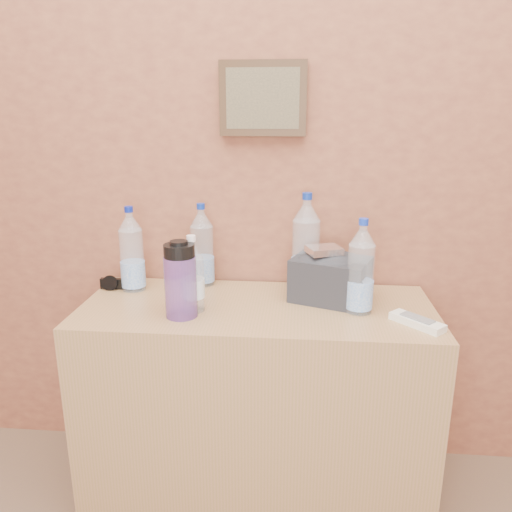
{
  "coord_description": "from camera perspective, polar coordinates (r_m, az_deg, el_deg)",
  "views": [
    {
      "loc": [
        0.12,
        0.19,
        1.36
      ],
      "look_at": [
        -0.02,
        1.71,
        0.91
      ],
      "focal_mm": 35.0,
      "sensor_mm": 36.0,
      "label": 1
    }
  ],
  "objects": [
    {
      "name": "pet_large_c",
      "position": [
        1.77,
        5.71,
        0.86
      ],
      "size": [
        0.1,
        0.1,
        0.36
      ],
      "rotation": [
        0.0,
        0.0,
        -0.09
      ],
      "color": "silver",
      "rests_on": "dresser"
    },
    {
      "name": "nalgene_bottle",
      "position": [
        1.57,
        -8.64,
        -2.7
      ],
      "size": [
        0.1,
        0.1,
        0.25
      ],
      "rotation": [
        0.0,
        0.0,
        -0.03
      ],
      "color": "#7044A5",
      "rests_on": "dresser"
    },
    {
      "name": "pet_large_d",
      "position": [
        1.62,
        11.87,
        -1.75
      ],
      "size": [
        0.08,
        0.08,
        0.31
      ],
      "rotation": [
        0.0,
        0.0,
        -0.18
      ],
      "color": "#CAF0FF",
      "rests_on": "dresser"
    },
    {
      "name": "dresser",
      "position": [
        1.84,
        0.07,
        -16.33
      ],
      "size": [
        1.17,
        0.49,
        0.73
      ],
      "primitive_type": "cube",
      "color": "tan",
      "rests_on": "ground"
    },
    {
      "name": "pet_small",
      "position": [
        1.61,
        -7.26,
        -2.53
      ],
      "size": [
        0.07,
        0.07,
        0.25
      ],
      "rotation": [
        0.0,
        0.0,
        0.14
      ],
      "color": "white",
      "rests_on": "dresser"
    },
    {
      "name": "toiletry_bag",
      "position": [
        1.71,
        8.51,
        -2.35
      ],
      "size": [
        0.29,
        0.25,
        0.17
      ],
      "primitive_type": null,
      "rotation": [
        0.0,
        0.0,
        -0.35
      ],
      "color": "black",
      "rests_on": "dresser"
    },
    {
      "name": "ac_remote",
      "position": [
        1.6,
        17.92,
        -7.18
      ],
      "size": [
        0.16,
        0.16,
        0.02
      ],
      "primitive_type": "cube",
      "rotation": [
        0.0,
        0.0,
        -0.81
      ],
      "color": "white",
      "rests_on": "dresser"
    },
    {
      "name": "sunglasses",
      "position": [
        1.88,
        -15.14,
        -3.08
      ],
      "size": [
        0.15,
        0.06,
        0.04
      ],
      "primitive_type": null,
      "rotation": [
        0.0,
        0.0,
        0.02
      ],
      "color": "black",
      "rests_on": "dresser"
    },
    {
      "name": "pet_large_b",
      "position": [
        1.85,
        -6.18,
        0.77
      ],
      "size": [
        0.08,
        0.08,
        0.31
      ],
      "rotation": [
        0.0,
        0.0,
        -0.08
      ],
      "color": "white",
      "rests_on": "dresser"
    },
    {
      "name": "foil_packet",
      "position": [
        1.68,
        7.77,
        0.68
      ],
      "size": [
        0.13,
        0.12,
        0.02
      ],
      "primitive_type": "cube",
      "rotation": [
        0.0,
        0.0,
        0.35
      ],
      "color": "silver",
      "rests_on": "toiletry_bag"
    },
    {
      "name": "picture_frame",
      "position": [
        1.79,
        0.79,
        17.54
      ],
      "size": [
        0.3,
        0.03,
        0.25
      ],
      "primitive_type": null,
      "color": "#382311",
      "rests_on": "room_shell"
    },
    {
      "name": "pet_large_a",
      "position": [
        1.84,
        -14.01,
        0.27
      ],
      "size": [
        0.08,
        0.08,
        0.31
      ],
      "rotation": [
        0.0,
        0.0,
        -0.26
      ],
      "color": "white",
      "rests_on": "dresser"
    }
  ]
}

